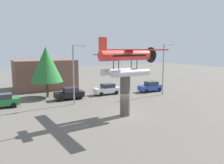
% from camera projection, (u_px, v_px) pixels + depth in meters
% --- Properties ---
extents(ground_plane, '(140.00, 140.00, 0.00)m').
position_uv_depth(ground_plane, '(125.00, 115.00, 24.41)').
color(ground_plane, '#605B54').
extents(display_pedestal, '(1.10, 1.10, 4.48)m').
position_uv_depth(display_pedestal, '(125.00, 96.00, 24.08)').
color(display_pedestal, '#4C4742').
rests_on(display_pedestal, ground).
extents(floatplane_monument, '(6.98, 10.45, 4.00)m').
position_uv_depth(floatplane_monument, '(126.00, 60.00, 23.57)').
color(floatplane_monument, silver).
rests_on(floatplane_monument, display_pedestal).
extents(car_near_green, '(4.20, 2.02, 1.76)m').
position_uv_depth(car_near_green, '(2.00, 101.00, 27.47)').
color(car_near_green, '#237A38').
rests_on(car_near_green, ground).
extents(car_mid_black, '(4.20, 2.02, 1.76)m').
position_uv_depth(car_mid_black, '(70.00, 93.00, 32.09)').
color(car_mid_black, black).
rests_on(car_mid_black, ground).
extents(car_far_white, '(4.20, 2.02, 1.76)m').
position_uv_depth(car_far_white, '(107.00, 89.00, 35.60)').
color(car_far_white, white).
rests_on(car_far_white, ground).
extents(car_distant_blue, '(4.20, 2.02, 1.76)m').
position_uv_depth(car_distant_blue, '(150.00, 87.00, 37.98)').
color(car_distant_blue, '#2847B7').
rests_on(car_distant_blue, ground).
extents(streetlight_primary, '(1.84, 0.28, 7.85)m').
position_uv_depth(streetlight_primary, '(75.00, 70.00, 28.77)').
color(streetlight_primary, gray).
rests_on(streetlight_primary, ground).
extents(streetlight_secondary, '(1.84, 0.28, 8.14)m').
position_uv_depth(streetlight_secondary, '(164.00, 66.00, 34.97)').
color(streetlight_secondary, gray).
rests_on(streetlight_secondary, ground).
extents(storefront_building, '(10.66, 7.94, 5.33)m').
position_uv_depth(storefront_building, '(44.00, 74.00, 41.17)').
color(storefront_building, brown).
rests_on(storefront_building, ground).
extents(tree_east, '(4.80, 4.80, 7.69)m').
position_uv_depth(tree_east, '(46.00, 64.00, 32.99)').
color(tree_east, brown).
rests_on(tree_east, ground).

